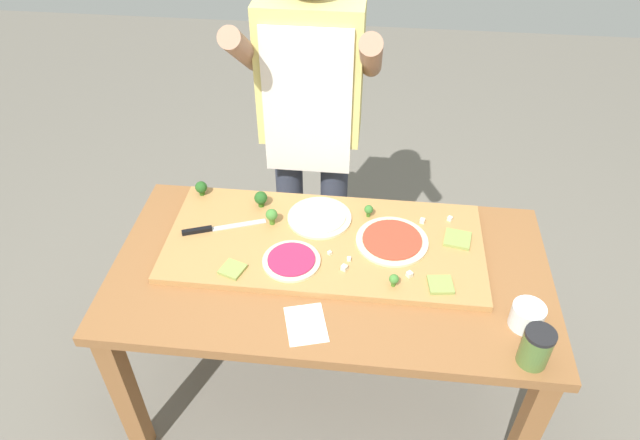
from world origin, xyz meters
TOP-DOWN VIEW (x-y plane):
  - ground_plane at (0.00, 0.00)m, footprint 8.00×8.00m
  - prep_table at (0.00, 0.00)m, footprint 1.53×0.80m
  - cutting_board at (-0.03, 0.11)m, footprint 1.14×0.52m
  - chefs_knife at (-0.45, 0.12)m, footprint 0.30×0.13m
  - pizza_whole_tomato_red at (0.21, 0.12)m, footprint 0.26×0.26m
  - pizza_whole_beet_magenta at (-0.13, -0.02)m, footprint 0.20×0.20m
  - pizza_whole_cheese_artichoke at (-0.06, 0.22)m, footprint 0.24×0.24m
  - pizza_slice_far_right at (0.37, -0.07)m, footprint 0.09×0.09m
  - pizza_slice_center at (0.45, 0.16)m, footprint 0.11×0.11m
  - pizza_slice_near_right at (-0.33, -0.08)m, footprint 0.10×0.10m
  - broccoli_floret_back_left at (0.22, -0.09)m, footprint 0.03×0.03m
  - broccoli_floret_front_left at (0.12, 0.26)m, footprint 0.03×0.03m
  - broccoli_floret_front_mid at (-0.24, 0.18)m, footprint 0.04×0.04m
  - broccoli_floret_back_mid at (-0.30, 0.28)m, footprint 0.05×0.05m
  - broccoli_floret_center_left at (-0.54, 0.32)m, footprint 0.05×0.05m
  - cheese_crumble_a at (0.32, 0.24)m, footprint 0.02×0.02m
  - cheese_crumble_b at (0.42, 0.27)m, footprint 0.02×0.02m
  - cheese_crumble_c at (0.06, 0.01)m, footprint 0.01×0.01m
  - cheese_crumble_d at (0.05, -0.03)m, footprint 0.03×0.03m
  - cheese_crumble_e at (-0.01, 0.04)m, footprint 0.02×0.02m
  - cheese_crumble_f at (0.27, -0.04)m, footprint 0.03×0.03m
  - flour_cup at (0.63, -0.19)m, footprint 0.10×0.10m
  - sauce_jar at (0.63, -0.33)m, footprint 0.09×0.09m
  - recipe_note at (-0.05, -0.26)m, footprint 0.16×0.19m
  - cook_center at (-0.14, 0.60)m, footprint 0.54×0.39m

SIDE VIEW (x-z plane):
  - ground_plane at x=0.00m, z-range 0.00..0.00m
  - prep_table at x=0.00m, z-range 0.27..1.01m
  - recipe_note at x=-0.05m, z-range 0.74..0.74m
  - cutting_board at x=-0.03m, z-range 0.74..0.77m
  - chefs_knife at x=-0.45m, z-range 0.76..0.78m
  - pizza_slice_far_right at x=0.37m, z-range 0.77..0.78m
  - pizza_slice_center at x=0.45m, z-range 0.77..0.78m
  - pizza_slice_near_right at x=-0.33m, z-range 0.77..0.78m
  - cheese_crumble_e at x=-0.01m, z-range 0.77..0.78m
  - cheese_crumble_c at x=0.06m, z-range 0.77..0.78m
  - pizza_whole_tomato_red at x=0.21m, z-range 0.77..0.78m
  - pizza_whole_cheese_artichoke at x=-0.06m, z-range 0.77..0.78m
  - pizza_whole_beet_magenta at x=-0.13m, z-range 0.77..0.78m
  - cheese_crumble_b at x=0.42m, z-range 0.77..0.78m
  - cheese_crumble_a at x=0.32m, z-range 0.77..0.78m
  - cheese_crumble_f at x=0.27m, z-range 0.77..0.79m
  - cheese_crumble_d at x=0.05m, z-range 0.77..0.79m
  - flour_cup at x=0.63m, z-range 0.74..0.82m
  - broccoli_floret_back_left at x=0.22m, z-range 0.77..0.82m
  - broccoli_floret_front_left at x=0.12m, z-range 0.77..0.82m
  - broccoli_floret_center_left at x=-0.54m, z-range 0.77..0.83m
  - broccoli_floret_back_mid at x=-0.30m, z-range 0.77..0.84m
  - broccoli_floret_front_mid at x=-0.24m, z-range 0.77..0.84m
  - sauce_jar at x=0.63m, z-range 0.74..0.87m
  - cook_center at x=-0.14m, z-range 0.16..1.83m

